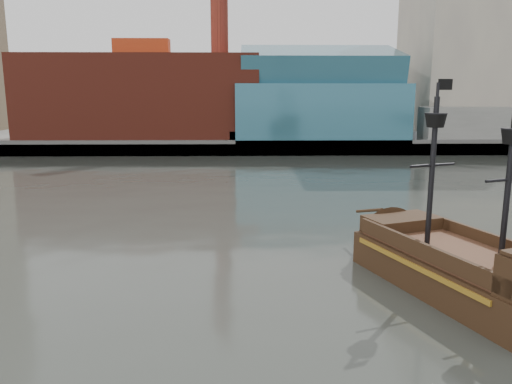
{
  "coord_description": "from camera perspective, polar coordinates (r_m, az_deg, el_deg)",
  "views": [
    {
      "loc": [
        -3.36,
        -21.82,
        10.58
      ],
      "look_at": [
        -2.64,
        10.97,
        4.0
      ],
      "focal_mm": 35.0,
      "sensor_mm": 36.0,
      "label": 1
    }
  ],
  "objects": [
    {
      "name": "ground",
      "position": [
        24.48,
        6.98,
        -14.35
      ],
      "size": [
        400.0,
        400.0,
        0.0
      ],
      "primitive_type": "plane",
      "color": "#2D302A",
      "rests_on": "ground"
    },
    {
      "name": "promenade_far",
      "position": [
        114.27,
        0.45,
        6.54
      ],
      "size": [
        220.0,
        60.0,
        2.0
      ],
      "primitive_type": "cube",
      "color": "slate",
      "rests_on": "ground"
    },
    {
      "name": "seawall",
      "position": [
        84.9,
        1.03,
        5.07
      ],
      "size": [
        220.0,
        1.0,
        2.6
      ],
      "primitive_type": "cube",
      "color": "#4C4C49",
      "rests_on": "ground"
    },
    {
      "name": "skyline",
      "position": [
        107.64,
        3.52,
        18.78
      ],
      "size": [
        149.0,
        45.0,
        62.0
      ],
      "color": "brown",
      "rests_on": "promenade_far"
    },
    {
      "name": "pirate_ship",
      "position": [
        29.03,
        22.41,
        -8.62
      ],
      "size": [
        9.99,
        16.82,
        12.09
      ],
      "rotation": [
        0.0,
        0.0,
        0.35
      ],
      "color": "black",
      "rests_on": "ground"
    }
  ]
}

